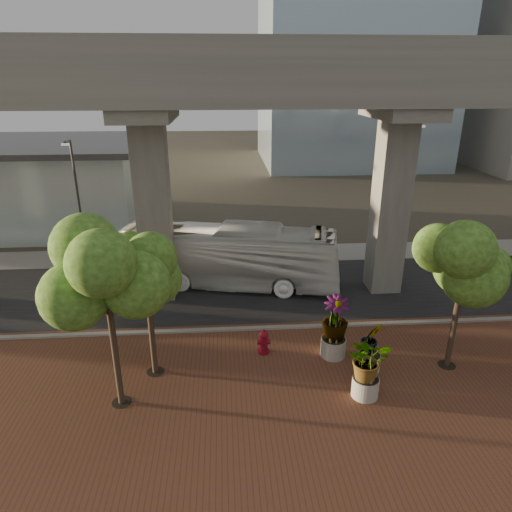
{
  "coord_description": "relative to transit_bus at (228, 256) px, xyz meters",
  "views": [
    {
      "loc": [
        -2.53,
        -20.18,
        10.9
      ],
      "look_at": [
        -1.03,
        0.5,
        2.68
      ],
      "focal_mm": 32.0,
      "sensor_mm": 36.0,
      "label": 1
    }
  ],
  "objects": [
    {
      "name": "street_tree_far_west",
      "position": [
        -3.97,
        -9.73,
        3.37
      ],
      "size": [
        3.74,
        3.74,
        6.73
      ],
      "color": "#463528",
      "rests_on": "ground"
    },
    {
      "name": "far_sidewalk",
      "position": [
        2.39,
        4.44,
        -1.67
      ],
      "size": [
        90.0,
        3.0,
        0.06
      ],
      "primitive_type": "cube",
      "color": "gray",
      "rests_on": "ground"
    },
    {
      "name": "transit_viaduct",
      "position": [
        2.39,
        -1.06,
        5.59
      ],
      "size": [
        72.0,
        5.6,
        12.4
      ],
      "color": "gray",
      "rests_on": "ground"
    },
    {
      "name": "planter_right",
      "position": [
        4.21,
        -7.39,
        -0.0
      ],
      "size": [
        2.52,
        2.52,
        2.69
      ],
      "color": "#A5A095",
      "rests_on": "ground"
    },
    {
      "name": "brick_plaza",
      "position": [
        2.39,
        -11.06,
        -1.67
      ],
      "size": [
        70.0,
        13.0,
        0.06
      ],
      "primitive_type": "cube",
      "color": "brown",
      "rests_on": "ground"
    },
    {
      "name": "street_tree_near_east",
      "position": [
        8.63,
        -8.41,
        2.87
      ],
      "size": [
        3.55,
        3.55,
        6.15
      ],
      "color": "#463528",
      "rests_on": "ground"
    },
    {
      "name": "street_tree_near_west",
      "position": [
        -3.01,
        -7.99,
        2.6
      ],
      "size": [
        3.09,
        3.09,
        5.67
      ],
      "color": "#463528",
      "rests_on": "ground"
    },
    {
      "name": "planter_front",
      "position": [
        4.77,
        -9.99,
        -0.2
      ],
      "size": [
        2.16,
        2.16,
        2.37
      ],
      "color": "#A29C92",
      "rests_on": "ground"
    },
    {
      "name": "fire_hydrant",
      "position": [
        1.36,
        -6.97,
        -1.11
      ],
      "size": [
        0.55,
        0.49,
        1.1
      ],
      "color": "maroon",
      "rests_on": "ground"
    },
    {
      "name": "transit_bus",
      "position": [
        0.0,
        0.0,
        0.0
      ],
      "size": [
        12.5,
        5.45,
        3.39
      ],
      "primitive_type": "imported",
      "rotation": [
        0.0,
        0.0,
        1.35
      ],
      "color": "white",
      "rests_on": "ground"
    },
    {
      "name": "curb_strip",
      "position": [
        2.39,
        -5.06,
        -1.62
      ],
      "size": [
        70.0,
        0.25,
        0.16
      ],
      "primitive_type": "cube",
      "color": "gray",
      "rests_on": "ground"
    },
    {
      "name": "streetlamp_west",
      "position": [
        -8.88,
        4.15,
        2.66
      ],
      "size": [
        0.37,
        1.08,
        7.46
      ],
      "color": "#2D2D32",
      "rests_on": "ground"
    },
    {
      "name": "streetlamp_east",
      "position": [
        10.66,
        2.62,
        3.25
      ],
      "size": [
        0.42,
        1.23,
        8.48
      ],
      "color": "#2F2F34",
      "rests_on": "ground"
    },
    {
      "name": "planter_left",
      "position": [
        5.39,
        -8.45,
        -0.34
      ],
      "size": [
        1.95,
        1.95,
        2.14
      ],
      "color": "gray",
      "rests_on": "ground"
    },
    {
      "name": "asphalt_road",
      "position": [
        2.39,
        -1.06,
        -1.68
      ],
      "size": [
        90.0,
        8.0,
        0.04
      ],
      "primitive_type": "cube",
      "color": "black",
      "rests_on": "ground"
    },
    {
      "name": "ground",
      "position": [
        2.39,
        -3.06,
        -1.7
      ],
      "size": [
        160.0,
        160.0,
        0.0
      ],
      "primitive_type": "plane",
      "color": "#3C382B",
      "rests_on": "ground"
    }
  ]
}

